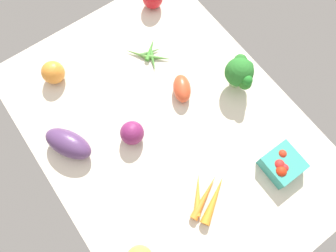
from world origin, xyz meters
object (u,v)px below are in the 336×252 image
(okra_pile, at_px, (150,54))
(roma_tomato, at_px, (182,89))
(heirloom_tomato_orange, at_px, (53,72))
(carrot_bunch, at_px, (207,198))
(eggplant, at_px, (68,144))
(red_onion_center, at_px, (132,133))
(broccoli_head, at_px, (241,73))
(berry_basket, at_px, (282,165))

(okra_pile, bearing_deg, roma_tomato, 1.06)
(heirloom_tomato_orange, relative_size, carrot_bunch, 0.48)
(okra_pile, relative_size, eggplant, 0.89)
(roma_tomato, height_order, red_onion_center, red_onion_center)
(broccoli_head, xyz_separation_m, roma_tomato, (-0.08, -0.16, -0.04))
(berry_basket, xyz_separation_m, broccoli_head, (-0.29, 0.08, 0.04))
(broccoli_head, height_order, roma_tomato, broccoli_head)
(eggplant, bearing_deg, heirloom_tomato_orange, 133.64)
(berry_basket, relative_size, broccoli_head, 0.85)
(heirloom_tomato_orange, height_order, okra_pile, heirloom_tomato_orange)
(carrot_bunch, bearing_deg, okra_pile, 163.96)
(berry_basket, height_order, roma_tomato, berry_basket)
(roma_tomato, distance_m, eggplant, 0.39)
(berry_basket, bearing_deg, carrot_bunch, -102.89)
(berry_basket, xyz_separation_m, heirloom_tomato_orange, (-0.65, -0.39, 0.01))
(berry_basket, bearing_deg, roma_tomato, -166.57)
(broccoli_head, bearing_deg, carrot_bunch, -52.74)
(broccoli_head, height_order, red_onion_center, broccoli_head)
(broccoli_head, bearing_deg, heirloom_tomato_orange, -127.94)
(berry_basket, distance_m, heirloom_tomato_orange, 0.76)
(red_onion_center, relative_size, carrot_bunch, 0.47)
(red_onion_center, distance_m, carrot_bunch, 0.29)
(roma_tomato, relative_size, carrot_bunch, 0.63)
(red_onion_center, distance_m, okra_pile, 0.30)
(roma_tomato, relative_size, okra_pile, 0.72)
(red_onion_center, bearing_deg, berry_basket, 42.00)
(carrot_bunch, bearing_deg, berry_basket, 77.11)
(roma_tomato, distance_m, red_onion_center, 0.21)
(red_onion_center, height_order, carrot_bunch, red_onion_center)
(berry_basket, bearing_deg, eggplant, -131.36)
(okra_pile, bearing_deg, broccoli_head, 33.33)
(okra_pile, height_order, eggplant, eggplant)
(okra_pile, bearing_deg, eggplant, -71.49)
(okra_pile, bearing_deg, berry_basket, 9.54)
(heirloom_tomato_orange, relative_size, eggplant, 0.49)
(berry_basket, height_order, okra_pile, berry_basket)
(broccoli_head, height_order, carrot_bunch, broccoli_head)
(heirloom_tomato_orange, relative_size, okra_pile, 0.55)
(heirloom_tomato_orange, xyz_separation_m, roma_tomato, (0.28, 0.30, -0.01))
(roma_tomato, bearing_deg, eggplant, -68.25)
(berry_basket, distance_m, broccoli_head, 0.30)
(berry_basket, height_order, carrot_bunch, berry_basket)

